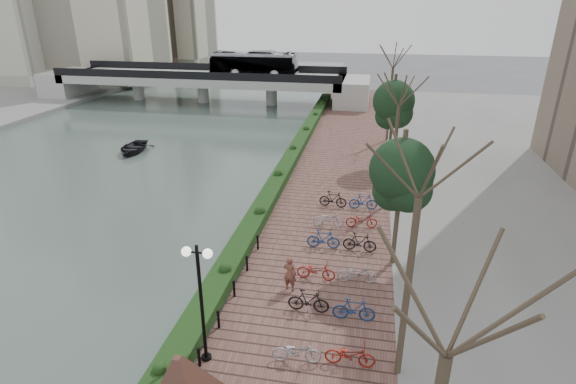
# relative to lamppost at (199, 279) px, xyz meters

# --- Properties ---
(river_water) EXTENTS (30.00, 130.00, 0.02)m
(river_water) POSITION_rel_lamppost_xyz_m (-16.49, 23.61, -3.75)
(river_water) COLOR #4F635B
(river_water) RESTS_ON ground
(promenade) EXTENTS (8.00, 75.00, 0.50)m
(promenade) POSITION_rel_lamppost_xyz_m (2.51, 16.11, -3.51)
(promenade) COLOR brown
(promenade) RESTS_ON ground
(hedge) EXTENTS (1.10, 56.00, 0.60)m
(hedge) POSITION_rel_lamppost_xyz_m (-0.89, 18.61, -2.96)
(hedge) COLOR #133312
(hedge) RESTS_ON promenade
(chain_fence) EXTENTS (0.10, 14.10, 0.70)m
(chain_fence) POSITION_rel_lamppost_xyz_m (-0.09, 0.61, -2.91)
(chain_fence) COLOR black
(chain_fence) RESTS_ON promenade
(lamppost) EXTENTS (1.02, 0.32, 4.48)m
(lamppost) POSITION_rel_lamppost_xyz_m (0.00, 0.00, 0.00)
(lamppost) COLOR black
(lamppost) RESTS_ON promenade
(pedestrian) EXTENTS (0.66, 0.50, 1.62)m
(pedestrian) POSITION_rel_lamppost_xyz_m (2.11, 4.53, -2.46)
(pedestrian) COLOR brown
(pedestrian) RESTS_ON promenade
(bicycle_parking) EXTENTS (2.40, 14.69, 1.00)m
(bicycle_parking) POSITION_rel_lamppost_xyz_m (4.01, 6.86, -2.79)
(bicycle_parking) COLOR #A1A1A5
(bicycle_parking) RESTS_ON promenade
(street_trees) EXTENTS (3.20, 37.12, 6.80)m
(street_trees) POSITION_rel_lamppost_xyz_m (6.51, 11.29, -0.08)
(street_trees) COLOR #3A2E22
(street_trees) RESTS_ON promenade
(bridge) EXTENTS (36.00, 10.77, 6.50)m
(bridge) POSITION_rel_lamppost_xyz_m (-15.08, 43.61, -0.39)
(bridge) COLOR #ACADA7
(bridge) RESTS_ON ground
(boat) EXTENTS (3.16, 4.19, 0.82)m
(boat) POSITION_rel_lamppost_xyz_m (-14.94, 22.42, -3.33)
(boat) COLOR black
(boat) RESTS_ON river_water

